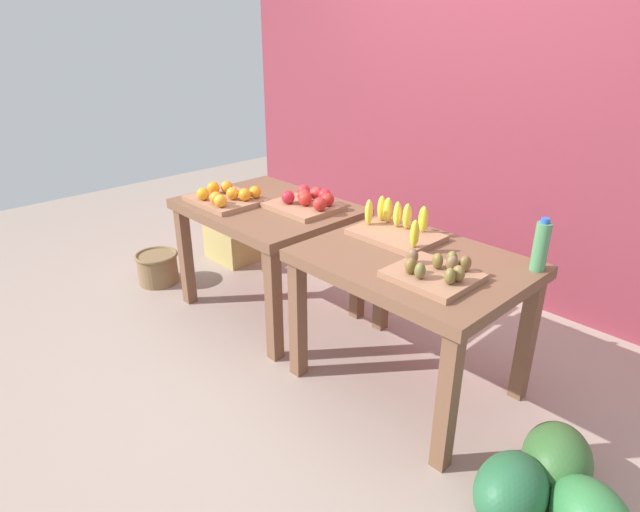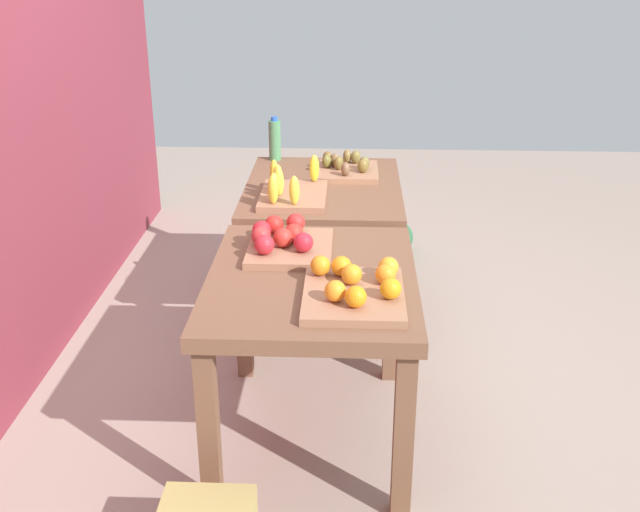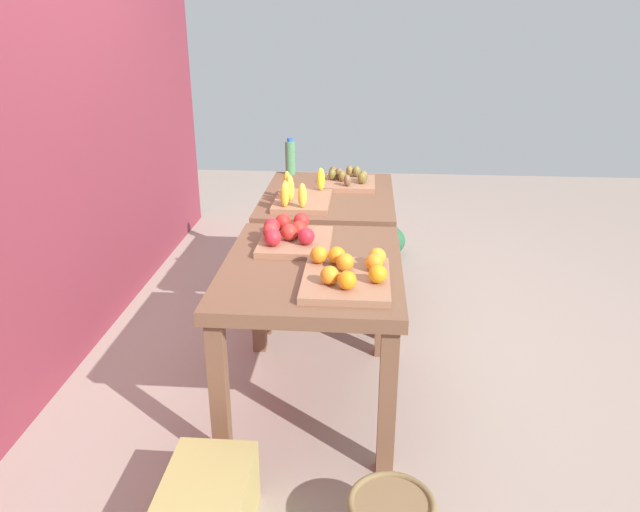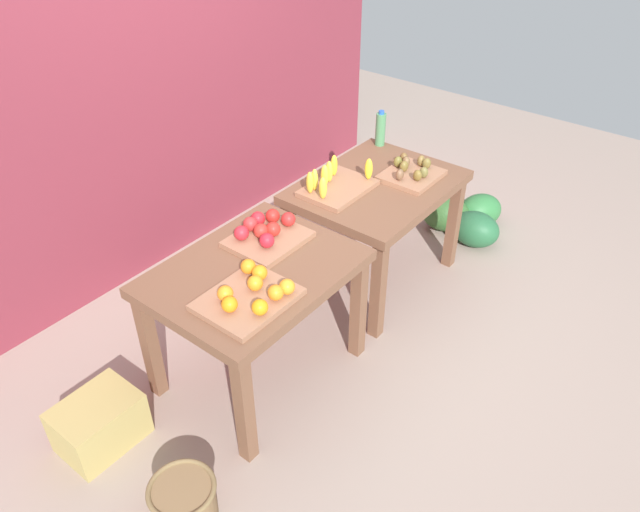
{
  "view_description": "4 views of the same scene",
  "coord_description": "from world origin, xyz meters",
  "px_view_note": "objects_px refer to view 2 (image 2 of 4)",
  "views": [
    {
      "loc": [
        1.93,
        -1.93,
        1.77
      ],
      "look_at": [
        -0.04,
        -0.04,
        0.56
      ],
      "focal_mm": 29.99,
      "sensor_mm": 36.0,
      "label": 1
    },
    {
      "loc": [
        -3.25,
        -0.14,
        1.95
      ],
      "look_at": [
        0.07,
        -0.0,
        0.54
      ],
      "focal_mm": 43.31,
      "sensor_mm": 36.0,
      "label": 2
    },
    {
      "loc": [
        -3.05,
        -0.23,
        1.78
      ],
      "look_at": [
        0.07,
        0.01,
        0.51
      ],
      "focal_mm": 34.02,
      "sensor_mm": 36.0,
      "label": 3
    },
    {
      "loc": [
        -2.28,
        -1.78,
        2.58
      ],
      "look_at": [
        -0.02,
        -0.0,
        0.5
      ],
      "focal_mm": 34.28,
      "sensor_mm": 36.0,
      "label": 4
    }
  ],
  "objects_px": {
    "orange_bin": "(356,288)",
    "watermelon_pile": "(366,232)",
    "apple_bin": "(285,241)",
    "banana_crate": "(290,191)",
    "kiwi_bin": "(347,168)",
    "display_table_right": "(323,205)",
    "display_table_left": "(312,299)",
    "water_bottle": "(275,140)"
  },
  "relations": [
    {
      "from": "orange_bin",
      "to": "watermelon_pile",
      "type": "height_order",
      "value": "orange_bin"
    },
    {
      "from": "apple_bin",
      "to": "banana_crate",
      "type": "bearing_deg",
      "value": 2.53
    },
    {
      "from": "kiwi_bin",
      "to": "display_table_right",
      "type": "bearing_deg",
      "value": 148.94
    },
    {
      "from": "display_table_right",
      "to": "watermelon_pile",
      "type": "bearing_deg",
      "value": -15.37
    },
    {
      "from": "display_table_left",
      "to": "display_table_right",
      "type": "height_order",
      "value": "same"
    },
    {
      "from": "apple_bin",
      "to": "water_bottle",
      "type": "xyz_separation_m",
      "value": [
        1.35,
        0.17,
        0.07
      ]
    },
    {
      "from": "apple_bin",
      "to": "display_table_left",
      "type": "bearing_deg",
      "value": -152.21
    },
    {
      "from": "kiwi_bin",
      "to": "water_bottle",
      "type": "height_order",
      "value": "water_bottle"
    },
    {
      "from": "display_table_right",
      "to": "kiwi_bin",
      "type": "height_order",
      "value": "kiwi_bin"
    },
    {
      "from": "kiwi_bin",
      "to": "watermelon_pile",
      "type": "bearing_deg",
      "value": -10.2
    },
    {
      "from": "water_bottle",
      "to": "display_table_left",
      "type": "bearing_deg",
      "value": -169.51
    },
    {
      "from": "orange_bin",
      "to": "banana_crate",
      "type": "xyz_separation_m",
      "value": [
        1.08,
        0.32,
        0.01
      ]
    },
    {
      "from": "display_table_right",
      "to": "watermelon_pile",
      "type": "height_order",
      "value": "display_table_right"
    },
    {
      "from": "display_table_left",
      "to": "orange_bin",
      "type": "bearing_deg",
      "value": -138.99
    },
    {
      "from": "kiwi_bin",
      "to": "water_bottle",
      "type": "bearing_deg",
      "value": 57.29
    },
    {
      "from": "apple_bin",
      "to": "banana_crate",
      "type": "distance_m",
      "value": 0.65
    },
    {
      "from": "display_table_left",
      "to": "apple_bin",
      "type": "xyz_separation_m",
      "value": [
        0.23,
        0.12,
        0.15
      ]
    },
    {
      "from": "display_table_right",
      "to": "watermelon_pile",
      "type": "distance_m",
      "value": 1.05
    },
    {
      "from": "orange_bin",
      "to": "apple_bin",
      "type": "height_order",
      "value": "apple_bin"
    },
    {
      "from": "orange_bin",
      "to": "watermelon_pile",
      "type": "relative_size",
      "value": 0.65
    },
    {
      "from": "orange_bin",
      "to": "kiwi_bin",
      "type": "xyz_separation_m",
      "value": [
        1.51,
        0.05,
        -0.01
      ]
    },
    {
      "from": "orange_bin",
      "to": "apple_bin",
      "type": "relative_size",
      "value": 1.07
    },
    {
      "from": "kiwi_bin",
      "to": "watermelon_pile",
      "type": "xyz_separation_m",
      "value": [
        0.69,
        -0.12,
        -0.63
      ]
    },
    {
      "from": "apple_bin",
      "to": "banana_crate",
      "type": "height_order",
      "value": "banana_crate"
    },
    {
      "from": "water_bottle",
      "to": "display_table_right",
      "type": "bearing_deg",
      "value": -147.78
    },
    {
      "from": "display_table_right",
      "to": "water_bottle",
      "type": "relative_size",
      "value": 4.2
    },
    {
      "from": "apple_bin",
      "to": "banana_crate",
      "type": "xyz_separation_m",
      "value": [
        0.65,
        0.03,
        0.0
      ]
    },
    {
      "from": "banana_crate",
      "to": "watermelon_pile",
      "type": "bearing_deg",
      "value": -19.4
    },
    {
      "from": "watermelon_pile",
      "to": "orange_bin",
      "type": "bearing_deg",
      "value": 177.97
    },
    {
      "from": "orange_bin",
      "to": "water_bottle",
      "type": "height_order",
      "value": "water_bottle"
    },
    {
      "from": "apple_bin",
      "to": "water_bottle",
      "type": "relative_size",
      "value": 1.66
    },
    {
      "from": "banana_crate",
      "to": "water_bottle",
      "type": "relative_size",
      "value": 1.78
    },
    {
      "from": "display_table_left",
      "to": "watermelon_pile",
      "type": "xyz_separation_m",
      "value": [
        2.01,
        -0.24,
        -0.49
      ]
    },
    {
      "from": "orange_bin",
      "to": "banana_crate",
      "type": "bearing_deg",
      "value": 16.46
    },
    {
      "from": "banana_crate",
      "to": "watermelon_pile",
      "type": "height_order",
      "value": "banana_crate"
    },
    {
      "from": "display_table_left",
      "to": "water_bottle",
      "type": "distance_m",
      "value": 1.63
    },
    {
      "from": "banana_crate",
      "to": "water_bottle",
      "type": "bearing_deg",
      "value": 11.47
    },
    {
      "from": "orange_bin",
      "to": "water_bottle",
      "type": "distance_m",
      "value": 1.84
    },
    {
      "from": "display_table_right",
      "to": "kiwi_bin",
      "type": "xyz_separation_m",
      "value": [
        0.2,
        -0.12,
        0.14
      ]
    },
    {
      "from": "display_table_right",
      "to": "banana_crate",
      "type": "xyz_separation_m",
      "value": [
        -0.23,
        0.15,
        0.15
      ]
    },
    {
      "from": "display_table_left",
      "to": "apple_bin",
      "type": "height_order",
      "value": "apple_bin"
    },
    {
      "from": "display_table_right",
      "to": "display_table_left",
      "type": "bearing_deg",
      "value": 180.0
    }
  ]
}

